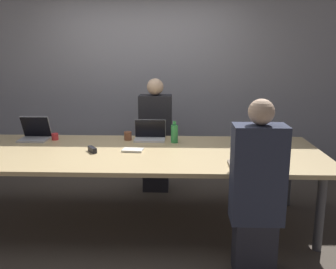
{
  "coord_description": "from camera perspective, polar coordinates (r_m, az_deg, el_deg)",
  "views": [
    {
      "loc": [
        0.5,
        -3.6,
        1.76
      ],
      "look_at": [
        0.37,
        0.1,
        0.92
      ],
      "focal_mm": 40.0,
      "sensor_mm": 36.0,
      "label": 1
    }
  ],
  "objects": [
    {
      "name": "laptop_far_left",
      "position": [
        4.47,
        -19.6,
        0.22
      ],
      "size": [
        0.32,
        0.27,
        0.26
      ],
      "color": "#B7B7BC",
      "rests_on": "conference_table"
    },
    {
      "name": "laptop_far_center",
      "position": [
        4.21,
        -2.77,
        0.07
      ],
      "size": [
        0.35,
        0.22,
        0.22
      ],
      "color": "silver",
      "rests_on": "conference_table"
    },
    {
      "name": "conference_table",
      "position": [
        3.78,
        -5.62,
        -3.26
      ],
      "size": [
        3.82,
        1.37,
        0.77
      ],
      "color": "#D6B77F",
      "rests_on": "ground_plane"
    },
    {
      "name": "person_near_right",
      "position": [
        2.99,
        13.38,
        -8.66
      ],
      "size": [
        0.4,
        0.24,
        1.41
      ],
      "rotation": [
        0.0,
        0.0,
        3.14
      ],
      "color": "#2D2D38",
      "rests_on": "ground_plane"
    },
    {
      "name": "laptop_near_right",
      "position": [
        3.27,
        12.21,
        -3.75
      ],
      "size": [
        0.33,
        0.26,
        0.27
      ],
      "rotation": [
        0.0,
        0.0,
        3.14
      ],
      "color": "gray",
      "rests_on": "conference_table"
    },
    {
      "name": "cup_far_left",
      "position": [
        4.39,
        -16.84,
        -0.3
      ],
      "size": [
        0.07,
        0.07,
        0.08
      ],
      "color": "red",
      "rests_on": "conference_table"
    },
    {
      "name": "notebook",
      "position": [
        3.77,
        -5.38,
        -2.35
      ],
      "size": [
        0.22,
        0.15,
        0.02
      ],
      "rotation": [
        0.0,
        0.0,
        -0.1
      ],
      "color": "silver",
      "rests_on": "conference_table"
    },
    {
      "name": "bottle_far_center",
      "position": [
        4.07,
        0.98,
        0.17
      ],
      "size": [
        0.08,
        0.08,
        0.24
      ],
      "color": "green",
      "rests_on": "conference_table"
    },
    {
      "name": "stapler",
      "position": [
        3.79,
        -11.46,
        -2.25
      ],
      "size": [
        0.12,
        0.15,
        0.05
      ],
      "rotation": [
        0.0,
        0.0,
        0.57
      ],
      "color": "black",
      "rests_on": "conference_table"
    },
    {
      "name": "ground_plane",
      "position": [
        4.04,
        -5.4,
        -13.04
      ],
      "size": [
        24.0,
        24.0,
        0.0
      ],
      "primitive_type": "plane",
      "color": "brown"
    },
    {
      "name": "cup_far_center",
      "position": [
        4.22,
        -6.13,
        -0.21
      ],
      "size": [
        0.08,
        0.08,
        0.1
      ],
      "color": "brown",
      "rests_on": "conference_table"
    },
    {
      "name": "person_far_center",
      "position": [
        4.68,
        -1.9,
        -0.43
      ],
      "size": [
        0.4,
        0.24,
        1.42
      ],
      "color": "#2D2D38",
      "rests_on": "ground_plane"
    },
    {
      "name": "curtain_wall",
      "position": [
        5.33,
        -3.38,
        8.94
      ],
      "size": [
        12.0,
        0.06,
        2.8
      ],
      "color": "#9999A3",
      "rests_on": "ground_plane"
    }
  ]
}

